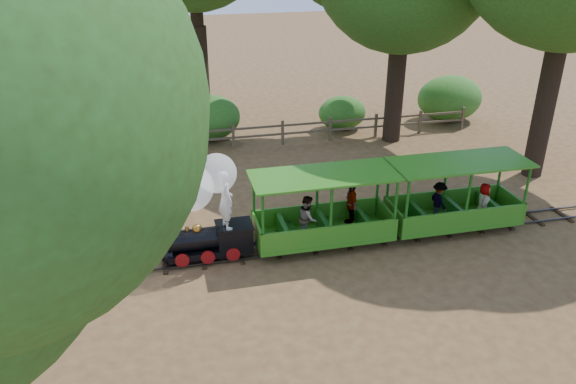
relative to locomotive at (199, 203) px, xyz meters
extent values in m
plane|color=olive|center=(2.98, -0.06, -1.68)|extent=(90.00, 90.00, 0.00)
cube|color=#3F3D3A|center=(2.98, -0.36, -1.60)|extent=(22.00, 0.05, 0.05)
cube|color=#3F3D3A|center=(2.98, 0.24, -1.60)|extent=(22.00, 0.05, 0.05)
cube|color=#382314|center=(2.98, -0.06, -1.65)|extent=(0.12, 1.00, 0.05)
cube|color=#382314|center=(-2.02, -0.06, -1.65)|extent=(0.12, 1.00, 0.05)
cube|color=#382314|center=(7.98, -0.06, -1.65)|extent=(0.12, 1.00, 0.05)
cube|color=black|center=(0.19, -0.06, -1.39)|extent=(2.24, 0.71, 0.18)
cylinder|color=black|center=(-0.16, -0.06, -1.02)|extent=(1.42, 0.57, 0.57)
cylinder|color=black|center=(-0.72, -0.06, -0.51)|extent=(0.16, 0.16, 0.45)
sphere|color=#C2832E|center=(-0.11, -0.06, -0.71)|extent=(0.26, 0.26, 0.26)
cylinder|color=#C2832E|center=(-0.37, -0.06, -0.69)|extent=(0.10, 0.10, 0.10)
cube|color=black|center=(0.85, -0.06, -1.02)|extent=(0.92, 0.71, 0.56)
cube|color=black|center=(0.85, -0.06, -0.72)|extent=(0.97, 0.77, 0.04)
cone|color=black|center=(-1.03, -0.06, -1.41)|extent=(0.46, 0.65, 0.65)
cylinder|color=#C2832E|center=(-0.91, -0.06, -0.92)|extent=(0.10, 0.14, 0.14)
cylinder|color=maroon|center=(-0.57, -0.43, -1.39)|extent=(0.37, 0.06, 0.37)
cylinder|color=maroon|center=(-0.57, 0.30, -1.39)|extent=(0.37, 0.06, 0.37)
cylinder|color=maroon|center=(0.09, -0.43, -1.39)|extent=(0.37, 0.06, 0.37)
cylinder|color=maroon|center=(0.09, 0.30, -1.39)|extent=(0.37, 0.06, 0.37)
cylinder|color=maroon|center=(0.75, -0.43, -1.39)|extent=(0.37, 0.06, 0.37)
cylinder|color=maroon|center=(0.75, 0.30, -1.39)|extent=(0.37, 0.06, 0.37)
sphere|color=white|center=(-0.62, -0.01, 0.07)|extent=(0.92, 0.92, 0.92)
sphere|color=white|center=(-0.21, 0.04, 0.43)|extent=(1.22, 1.22, 1.22)
sphere|color=white|center=(0.50, 0.09, 0.73)|extent=(1.02, 1.02, 1.02)
imported|color=white|center=(0.65, -0.17, 0.10)|extent=(0.52, 0.66, 1.59)
cube|color=#35841C|center=(3.31, -0.06, -1.33)|extent=(3.77, 1.44, 0.11)
cube|color=#1B6216|center=(3.31, -0.06, -1.46)|extent=(3.40, 0.56, 0.16)
cube|color=#35841C|center=(3.31, -0.74, -1.00)|extent=(3.77, 0.07, 0.56)
cube|color=#35841C|center=(3.31, 0.61, -1.00)|extent=(3.77, 0.07, 0.56)
cube|color=#35841C|center=(3.31, -0.06, 0.44)|extent=(3.94, 1.61, 0.06)
cylinder|color=#1B6216|center=(1.51, -0.72, -0.44)|extent=(0.08, 0.08, 1.78)
cylinder|color=#1B6216|center=(1.51, 0.59, -0.44)|extent=(0.08, 0.08, 1.78)
cylinder|color=#1B6216|center=(5.11, -0.72, -0.44)|extent=(0.08, 0.08, 1.78)
cylinder|color=#1B6216|center=(5.11, 0.59, -0.44)|extent=(0.08, 0.08, 1.78)
cube|color=#1B6216|center=(2.18, -0.06, -1.05)|extent=(0.13, 1.22, 0.44)
cube|color=#1B6216|center=(3.31, -0.06, -1.05)|extent=(0.13, 1.22, 0.44)
cube|color=#1B6216|center=(4.44, -0.06, -1.05)|extent=(0.13, 1.22, 0.44)
cylinder|color=black|center=(2.10, -0.44, -1.42)|extent=(0.31, 0.07, 0.31)
cylinder|color=black|center=(2.10, 0.31, -1.42)|extent=(0.31, 0.07, 0.31)
cylinder|color=black|center=(4.52, -0.44, -1.42)|extent=(0.31, 0.07, 0.31)
cylinder|color=black|center=(4.52, 0.31, -1.42)|extent=(0.31, 0.07, 0.31)
imported|color=gray|center=(2.80, -0.29, -0.64)|extent=(0.60, 0.71, 1.28)
imported|color=gray|center=(4.20, 0.26, -0.64)|extent=(0.33, 0.75, 1.28)
cube|color=#35841C|center=(7.23, -0.06, -1.33)|extent=(3.77, 1.44, 0.11)
cube|color=#1B6216|center=(7.23, -0.06, -1.46)|extent=(3.40, 0.56, 0.16)
cube|color=#35841C|center=(7.23, -0.74, -1.00)|extent=(3.77, 0.07, 0.56)
cube|color=#35841C|center=(7.23, 0.61, -1.00)|extent=(3.77, 0.07, 0.56)
cube|color=#35841C|center=(7.23, -0.06, 0.44)|extent=(3.94, 1.61, 0.06)
cylinder|color=#1B6216|center=(5.43, -0.72, -0.44)|extent=(0.08, 0.08, 1.78)
cylinder|color=#1B6216|center=(5.43, 0.59, -0.44)|extent=(0.08, 0.08, 1.78)
cylinder|color=#1B6216|center=(9.02, -0.72, -0.44)|extent=(0.08, 0.08, 1.78)
cylinder|color=#1B6216|center=(9.02, 0.59, -0.44)|extent=(0.08, 0.08, 1.78)
cube|color=#1B6216|center=(6.09, -0.06, -1.05)|extent=(0.13, 1.22, 0.44)
cube|color=#1B6216|center=(7.23, -0.06, -1.05)|extent=(0.13, 1.22, 0.44)
cube|color=#1B6216|center=(8.36, -0.06, -1.05)|extent=(0.13, 1.22, 0.44)
cylinder|color=black|center=(6.02, -0.44, -1.42)|extent=(0.31, 0.07, 0.31)
cylinder|color=black|center=(6.02, 0.31, -1.42)|extent=(0.31, 0.07, 0.31)
cylinder|color=black|center=(8.43, -0.44, -1.42)|extent=(0.31, 0.07, 0.31)
cylinder|color=black|center=(8.43, 0.31, -1.42)|extent=(0.31, 0.07, 0.31)
imported|color=gray|center=(6.78, 0.03, -0.72)|extent=(0.46, 0.74, 1.11)
imported|color=gray|center=(7.95, -0.37, -0.71)|extent=(0.59, 0.66, 1.13)
cylinder|color=#2D2116|center=(-5.52, 5.94, 0.44)|extent=(0.70, 0.70, 4.24)
cylinder|color=#2D2116|center=(0.98, 9.44, 0.60)|extent=(0.66, 0.66, 4.56)
cylinder|color=#2D2116|center=(8.48, 7.44, 0.23)|extent=(0.72, 0.72, 3.80)
cylinder|color=#2D2116|center=(8.48, 7.44, 3.21)|extent=(0.54, 0.54, 2.17)
cylinder|color=#2D2116|center=(11.98, 2.94, 0.54)|extent=(0.68, 0.68, 4.42)
cylinder|color=#2D2116|center=(11.98, 2.94, 4.01)|extent=(0.51, 0.51, 2.53)
cube|color=brown|center=(-6.02, 7.94, -1.18)|extent=(0.10, 0.10, 1.00)
cube|color=brown|center=(-4.02, 7.94, -1.18)|extent=(0.10, 0.10, 1.00)
cube|color=brown|center=(-2.02, 7.94, -1.18)|extent=(0.10, 0.10, 1.00)
cube|color=brown|center=(-0.02, 7.94, -1.18)|extent=(0.10, 0.10, 1.00)
cube|color=brown|center=(1.98, 7.94, -1.18)|extent=(0.10, 0.10, 1.00)
cube|color=brown|center=(3.98, 7.94, -1.18)|extent=(0.10, 0.10, 1.00)
cube|color=brown|center=(5.98, 7.94, -1.18)|extent=(0.10, 0.10, 1.00)
cube|color=brown|center=(7.98, 7.94, -1.18)|extent=(0.10, 0.10, 1.00)
cube|color=brown|center=(9.98, 7.94, -1.18)|extent=(0.10, 0.10, 1.00)
cube|color=brown|center=(11.98, 7.94, -1.18)|extent=(0.10, 0.10, 1.00)
cube|color=brown|center=(2.98, 7.94, -0.88)|extent=(18.00, 0.06, 0.08)
cube|color=brown|center=(2.98, 7.94, -1.23)|extent=(18.00, 0.06, 0.08)
ellipsoid|color=#2D6B1E|center=(-6.02, 9.24, -0.96)|extent=(2.06, 1.58, 1.43)
ellipsoid|color=#2D6B1E|center=(1.12, 9.24, -0.74)|extent=(2.70, 2.08, 1.87)
ellipsoid|color=#2D6B1E|center=(6.93, 9.24, -0.95)|extent=(2.08, 1.60, 1.44)
ellipsoid|color=#2D6B1E|center=(11.98, 9.24, -0.65)|extent=(2.95, 2.27, 2.05)
camera|label=1|loc=(-0.74, -12.97, 6.42)|focal=35.00mm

